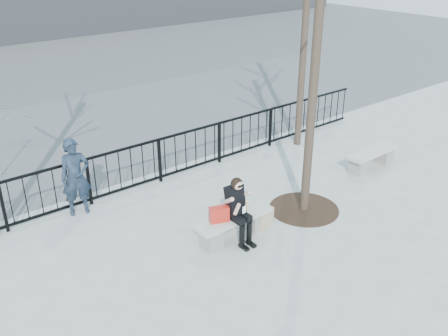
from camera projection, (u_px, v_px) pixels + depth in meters
ground at (233, 237)px, 9.81m from camera, size 120.00×120.00×0.00m
street_surface at (1, 80)px, 20.43m from camera, size 60.00×23.00×0.01m
railing at (152, 162)px, 11.70m from camera, size 14.00×0.06×1.10m
tree_grate at (304, 209)px, 10.81m from camera, size 1.50×1.50×0.02m
bench_main at (234, 224)px, 9.68m from camera, size 1.65×0.46×0.49m
bench_second at (372, 157)px, 12.63m from camera, size 1.60×0.45×0.47m
seated_woman at (239, 211)px, 9.41m from camera, size 0.50×0.64×1.34m
handbag at (219, 214)px, 9.36m from camera, size 0.40×0.29×0.30m
shopping_bag at (265, 219)px, 10.07m from camera, size 0.45×0.25×0.40m
standing_man at (76, 177)px, 10.34m from camera, size 0.68×0.52×1.68m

